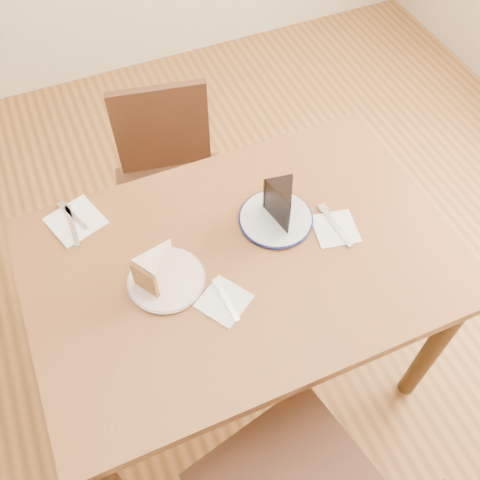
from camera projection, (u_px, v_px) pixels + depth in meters
name	position (u px, v px, depth m)	size (l,w,h in m)	color
ground	(242.00, 363.00, 2.11)	(4.00, 4.00, 0.00)	#533216
table	(242.00, 276.00, 1.58)	(1.20, 0.80, 0.75)	#4D2B15
chair_far	(172.00, 188.00, 2.03)	(0.48, 0.48, 0.83)	black
plate_cream	(166.00, 280.00, 1.45)	(0.20, 0.20, 0.01)	silver
plate_navy	(276.00, 219.00, 1.57)	(0.21, 0.21, 0.01)	silver
carrot_cake	(160.00, 265.00, 1.42)	(0.08, 0.11, 0.09)	beige
chocolate_cake	(283.00, 207.00, 1.52)	(0.08, 0.11, 0.11)	black
napkin_cream	(224.00, 301.00, 1.42)	(0.12, 0.12, 0.00)	white
napkin_navy	(335.00, 229.00, 1.56)	(0.12, 0.12, 0.00)	white
napkin_spare	(76.00, 221.00, 1.57)	(0.14, 0.14, 0.00)	white
fork_cream	(226.00, 299.00, 1.42)	(0.01, 0.14, 0.00)	silver
knife_navy	(335.00, 225.00, 1.56)	(0.02, 0.17, 0.00)	silver
fork_spare	(73.00, 216.00, 1.58)	(0.01, 0.14, 0.00)	silver
knife_spare	(72.00, 226.00, 1.56)	(0.01, 0.16, 0.00)	silver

